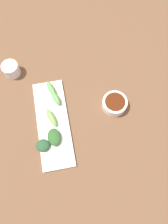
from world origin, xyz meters
name	(u,v)px	position (x,y,z in m)	size (l,w,h in m)	color
tabletop	(80,119)	(0.00, 0.00, 0.01)	(2.10, 2.10, 0.02)	brown
sauce_bowl	(115,104)	(-0.16, -0.03, 0.04)	(0.11, 0.11, 0.04)	white
serving_plate	(53,123)	(0.11, 0.00, 0.03)	(0.13, 0.39, 0.01)	white
broccoli_leafy_0	(43,145)	(0.17, 0.09, 0.04)	(0.05, 0.05, 0.02)	#26502E
broccoli_stalk_1	(56,99)	(0.08, -0.10, 0.05)	(0.03, 0.07, 0.03)	#64A156
broccoli_stalk_2	(51,118)	(0.12, -0.02, 0.05)	(0.03, 0.09, 0.03)	#79B053
broccoli_leafy_3	(54,137)	(0.12, 0.07, 0.04)	(0.05, 0.07, 0.03)	#2E5B28
broccoli_stalk_4	(51,89)	(0.10, -0.15, 0.05)	(0.02, 0.09, 0.03)	#63A452
tea_cup	(11,69)	(0.26, -0.28, 0.05)	(0.07, 0.07, 0.06)	white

